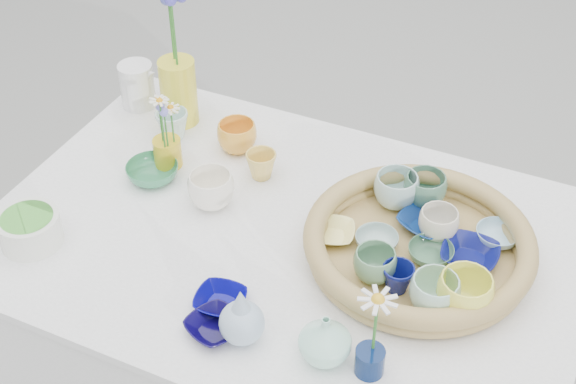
% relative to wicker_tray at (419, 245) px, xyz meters
% --- Properties ---
extents(wicker_tray, '(0.47, 0.47, 0.08)m').
position_rel_wicker_tray_xyz_m(wicker_tray, '(0.00, 0.00, 0.00)').
color(wicker_tray, olive).
rests_on(wicker_tray, display_table).
extents(tray_ceramic_0, '(0.15, 0.15, 0.03)m').
position_rel_wicker_tray_xyz_m(tray_ceramic_0, '(-0.01, 0.08, -0.01)').
color(tray_ceramic_0, navy).
rests_on(tray_ceramic_0, wicker_tray).
extents(tray_ceramic_1, '(0.12, 0.12, 0.03)m').
position_rel_wicker_tray_xyz_m(tray_ceramic_1, '(0.10, 0.02, -0.01)').
color(tray_ceramic_1, '#0B0F56').
rests_on(tray_ceramic_1, wicker_tray).
extents(tray_ceramic_2, '(0.13, 0.13, 0.08)m').
position_rel_wicker_tray_xyz_m(tray_ceramic_2, '(0.12, -0.11, 0.02)').
color(tray_ceramic_2, '#FBF652').
rests_on(tray_ceramic_2, wicker_tray).
extents(tray_ceramic_3, '(0.12, 0.12, 0.03)m').
position_rel_wicker_tray_xyz_m(tray_ceramic_3, '(0.03, -0.01, -0.01)').
color(tray_ceramic_3, '#487655').
rests_on(tray_ceramic_3, wicker_tray).
extents(tray_ceramic_4, '(0.09, 0.09, 0.07)m').
position_rel_wicker_tray_xyz_m(tray_ceramic_4, '(-0.06, -0.10, 0.01)').
color(tray_ceramic_4, '#609169').
rests_on(tray_ceramic_4, wicker_tray).
extents(tray_ceramic_5, '(0.11, 0.11, 0.03)m').
position_rel_wicker_tray_xyz_m(tray_ceramic_5, '(-0.08, -0.02, -0.01)').
color(tray_ceramic_5, '#96B2AB').
rests_on(tray_ceramic_5, wicker_tray).
extents(tray_ceramic_6, '(0.13, 0.13, 0.08)m').
position_rel_wicker_tray_xyz_m(tray_ceramic_6, '(-0.09, 0.13, 0.02)').
color(tray_ceramic_6, '#A7CAC5').
rests_on(tray_ceramic_6, wicker_tray).
extents(tray_ceramic_7, '(0.09, 0.09, 0.07)m').
position_rel_wicker_tray_xyz_m(tray_ceramic_7, '(0.02, 0.07, 0.01)').
color(tray_ceramic_7, beige).
rests_on(tray_ceramic_7, wicker_tray).
extents(tray_ceramic_8, '(0.10, 0.10, 0.03)m').
position_rel_wicker_tray_xyz_m(tray_ceramic_8, '(0.14, 0.10, -0.01)').
color(tray_ceramic_8, '#A2CFE8').
rests_on(tray_ceramic_8, wicker_tray).
extents(tray_ceramic_9, '(0.08, 0.08, 0.06)m').
position_rel_wicker_tray_xyz_m(tray_ceramic_9, '(-0.01, -0.12, 0.01)').
color(tray_ceramic_9, navy).
rests_on(tray_ceramic_9, wicker_tray).
extents(tray_ceramic_10, '(0.12, 0.12, 0.02)m').
position_rel_wicker_tray_xyz_m(tray_ceramic_10, '(-0.18, -0.03, -0.01)').
color(tray_ceramic_10, '#FFF58D').
rests_on(tray_ceramic_10, wicker_tray).
extents(tray_ceramic_11, '(0.10, 0.10, 0.08)m').
position_rel_wicker_tray_xyz_m(tray_ceramic_11, '(0.07, -0.13, 0.02)').
color(tray_ceramic_11, '#A6D4C4').
rests_on(tray_ceramic_11, wicker_tray).
extents(tray_ceramic_12, '(0.11, 0.11, 0.07)m').
position_rel_wicker_tray_xyz_m(tray_ceramic_12, '(-0.04, 0.16, 0.02)').
color(tray_ceramic_12, '#49755C').
rests_on(tray_ceramic_12, wicker_tray).
extents(loose_ceramic_0, '(0.12, 0.12, 0.08)m').
position_rel_wicker_tray_xyz_m(loose_ceramic_0, '(-0.51, 0.18, -0.00)').
color(loose_ceramic_0, gold).
rests_on(loose_ceramic_0, display_table).
extents(loose_ceramic_1, '(0.07, 0.07, 0.07)m').
position_rel_wicker_tray_xyz_m(loose_ceramic_1, '(-0.41, 0.11, -0.01)').
color(loose_ceramic_1, '#E0BB53').
rests_on(loose_ceramic_1, display_table).
extents(loose_ceramic_2, '(0.15, 0.15, 0.04)m').
position_rel_wicker_tray_xyz_m(loose_ceramic_2, '(-0.64, -0.00, -0.02)').
color(loose_ceramic_2, '#2F7A50').
rests_on(loose_ceramic_2, display_table).
extents(loose_ceramic_3, '(0.13, 0.13, 0.08)m').
position_rel_wicker_tray_xyz_m(loose_ceramic_3, '(-0.47, -0.02, 0.00)').
color(loose_ceramic_3, white).
rests_on(loose_ceramic_3, display_table).
extents(loose_ceramic_4, '(0.11, 0.11, 0.02)m').
position_rel_wicker_tray_xyz_m(loose_ceramic_4, '(-0.31, -0.28, -0.03)').
color(loose_ceramic_4, '#03026C').
rests_on(loose_ceramic_4, display_table).
extents(loose_ceramic_5, '(0.10, 0.10, 0.07)m').
position_rel_wicker_tray_xyz_m(loose_ceramic_5, '(-0.68, 0.16, -0.00)').
color(loose_ceramic_5, silver).
rests_on(loose_ceramic_5, display_table).
extents(loose_ceramic_6, '(0.14, 0.14, 0.03)m').
position_rel_wicker_tray_xyz_m(loose_ceramic_6, '(-0.29, -0.35, -0.03)').
color(loose_ceramic_6, '#090432').
rests_on(loose_ceramic_6, display_table).
extents(fluted_bowl, '(0.17, 0.17, 0.07)m').
position_rel_wicker_tray_xyz_m(fluted_bowl, '(-0.76, -0.29, -0.00)').
color(fluted_bowl, silver).
rests_on(fluted_bowl, display_table).
extents(bud_vase_paleblue, '(0.11, 0.11, 0.13)m').
position_rel_wicker_tray_xyz_m(bud_vase_paleblue, '(-0.23, -0.34, 0.03)').
color(bud_vase_paleblue, '#9EB5CC').
rests_on(bud_vase_paleblue, display_table).
extents(bud_vase_seafoam, '(0.11, 0.11, 0.10)m').
position_rel_wicker_tray_xyz_m(bud_vase_seafoam, '(-0.07, -0.32, 0.01)').
color(bud_vase_seafoam, '#ACEBD2').
rests_on(bud_vase_seafoam, display_table).
extents(bud_vase_cobalt, '(0.07, 0.07, 0.05)m').
position_rel_wicker_tray_xyz_m(bud_vase_cobalt, '(0.01, -0.31, -0.01)').
color(bud_vase_cobalt, '#071A44').
rests_on(bud_vase_cobalt, display_table).
extents(single_daisy, '(0.10, 0.10, 0.14)m').
position_rel_wicker_tray_xyz_m(single_daisy, '(0.01, -0.30, 0.08)').
color(single_daisy, white).
rests_on(single_daisy, bud_vase_cobalt).
extents(tall_vase_yellow, '(0.12, 0.12, 0.17)m').
position_rel_wicker_tray_xyz_m(tall_vase_yellow, '(-0.70, 0.23, 0.05)').
color(tall_vase_yellow, yellow).
rests_on(tall_vase_yellow, display_table).
extents(gerbera, '(0.12, 0.12, 0.29)m').
position_rel_wicker_tray_xyz_m(gerbera, '(-0.69, 0.22, 0.27)').
color(gerbera, orange).
rests_on(gerbera, tall_vase_yellow).
extents(hydrangea, '(0.08, 0.08, 0.24)m').
position_rel_wicker_tray_xyz_m(hydrangea, '(-0.71, 0.24, 0.22)').
color(hydrangea, '#464BA7').
rests_on(hydrangea, tall_vase_yellow).
extents(white_pitcher, '(0.13, 0.10, 0.12)m').
position_rel_wicker_tray_xyz_m(white_pitcher, '(-0.84, 0.25, 0.02)').
color(white_pitcher, white).
rests_on(white_pitcher, display_table).
extents(daisy_cup, '(0.09, 0.09, 0.07)m').
position_rel_wicker_tray_xyz_m(daisy_cup, '(-0.63, 0.06, -0.00)').
color(daisy_cup, gold).
rests_on(daisy_cup, display_table).
extents(daisy_posy, '(0.08, 0.08, 0.13)m').
position_rel_wicker_tray_xyz_m(daisy_posy, '(-0.62, 0.05, 0.10)').
color(daisy_posy, white).
rests_on(daisy_posy, daisy_cup).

